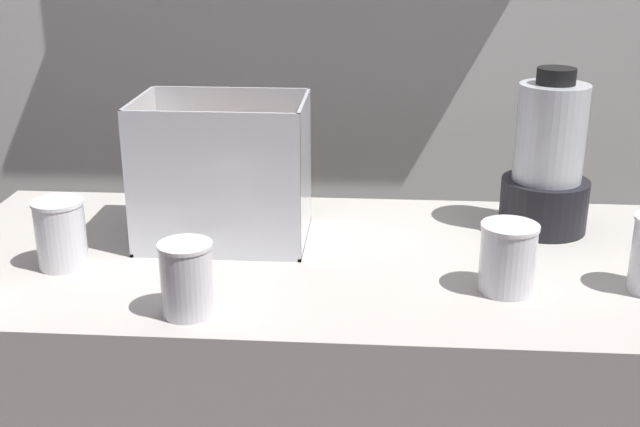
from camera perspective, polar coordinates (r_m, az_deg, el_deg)
The scene contains 6 objects.
back_wall_unit at distance 2.11m, azimuth 1.55°, elevation 14.58°, with size 2.60×0.24×2.50m.
carrot_display_bin at distance 1.52m, azimuth -6.83°, elevation 1.25°, with size 0.31×0.22×0.27m.
blender_pitcher at distance 1.60m, azimuth 15.76°, elevation 3.30°, with size 0.17×0.17×0.31m.
juice_cup_pomegranate_left at distance 1.46m, azimuth -17.80°, elevation -1.69°, with size 0.09×0.09×0.12m.
juice_cup_beet_middle at distance 1.24m, azimuth -9.37°, elevation -4.88°, with size 0.08×0.08×0.12m.
juice_cup_carrot_right at distance 1.33m, azimuth 13.09°, elevation -3.28°, with size 0.09×0.09×0.11m.
Camera 1 is at (0.10, -1.34, 1.47)m, focal length 45.33 mm.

